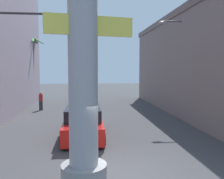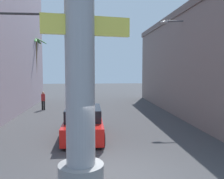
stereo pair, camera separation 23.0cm
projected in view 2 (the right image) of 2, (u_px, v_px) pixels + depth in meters
The scene contains 8 objects.
ground_plane at pixel (105, 117), 18.34m from camera, with size 86.90×86.90×0.00m, color #424244.
neon_sign_pole at pixel (80, 51), 7.22m from camera, with size 2.93×1.38×9.47m.
street_lamp at pixel (189, 59), 17.50m from camera, with size 2.58×0.28×7.01m.
traffic_light_mast at pixel (7, 53), 10.80m from camera, with size 5.38×0.32×6.03m.
car_lead at pixel (83, 123), 13.12m from camera, with size 2.06×4.98×1.56m.
palm_tree_far_left at pixel (35, 64), 25.77m from camera, with size 2.42×2.51×6.83m.
pedestrian_mid_right at pixel (193, 108), 16.17m from camera, with size 0.48×0.48×1.74m.
pedestrian_far_left at pixel (43, 99), 21.62m from camera, with size 0.46×0.46×1.61m.
Camera 2 is at (-1.04, -8.09, 3.55)m, focal length 40.00 mm.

